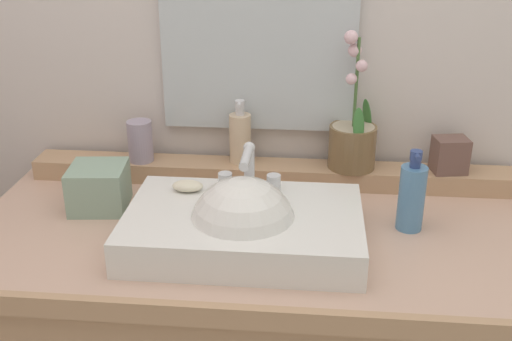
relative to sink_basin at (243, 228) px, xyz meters
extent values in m
cube|color=beige|center=(0.03, 0.50, 0.32)|extent=(2.88, 0.20, 2.48)
cube|color=tan|center=(0.03, 0.08, -0.06)|extent=(1.33, 0.62, 0.04)
cube|color=tan|center=(0.03, -0.22, -0.06)|extent=(1.33, 0.02, 0.04)
cube|color=tan|center=(0.03, 0.33, -0.02)|extent=(1.25, 0.09, 0.05)
cube|color=white|center=(0.00, 0.01, 0.00)|extent=(0.50, 0.33, 0.08)
sphere|color=white|center=(0.00, -0.01, 0.00)|extent=(0.23, 0.23, 0.23)
cylinder|color=silver|center=(0.00, 0.12, 0.09)|extent=(0.02, 0.02, 0.10)
cylinder|color=silver|center=(0.00, 0.07, 0.14)|extent=(0.02, 0.11, 0.02)
sphere|color=silver|center=(0.00, 0.12, 0.14)|extent=(0.03, 0.03, 0.03)
cylinder|color=silver|center=(-0.06, 0.12, 0.05)|extent=(0.03, 0.03, 0.04)
cylinder|color=silver|center=(0.05, 0.12, 0.05)|extent=(0.03, 0.03, 0.04)
ellipsoid|color=beige|center=(-0.14, 0.10, 0.05)|extent=(0.07, 0.04, 0.02)
cylinder|color=brown|center=(0.24, 0.33, 0.06)|extent=(0.12, 0.12, 0.11)
cylinder|color=tan|center=(0.24, 0.33, 0.11)|extent=(0.11, 0.11, 0.01)
cylinder|color=#476B38|center=(0.24, 0.33, 0.23)|extent=(0.01, 0.01, 0.22)
ellipsoid|color=#387033|center=(0.27, 0.37, 0.13)|extent=(0.04, 0.04, 0.10)
ellipsoid|color=#387033|center=(0.25, 0.29, 0.13)|extent=(0.03, 0.03, 0.09)
sphere|color=beige|center=(0.23, 0.33, 0.24)|extent=(0.03, 0.03, 0.03)
sphere|color=beige|center=(0.25, 0.33, 0.27)|extent=(0.03, 0.03, 0.03)
sphere|color=beige|center=(0.23, 0.34, 0.31)|extent=(0.03, 0.03, 0.03)
sphere|color=beige|center=(0.22, 0.33, 0.34)|extent=(0.03, 0.03, 0.03)
cylinder|color=beige|center=(-0.05, 0.34, 0.07)|extent=(0.06, 0.06, 0.13)
cylinder|color=silver|center=(-0.05, 0.34, 0.15)|extent=(0.02, 0.02, 0.02)
cylinder|color=silver|center=(-0.05, 0.34, 0.17)|extent=(0.03, 0.03, 0.02)
cylinder|color=silver|center=(-0.05, 0.32, 0.17)|extent=(0.01, 0.03, 0.01)
cylinder|color=#9D91A5|center=(-0.31, 0.33, 0.06)|extent=(0.06, 0.06, 0.11)
cube|color=brown|center=(0.48, 0.33, 0.05)|extent=(0.09, 0.08, 0.09)
cylinder|color=#4F81AD|center=(0.36, 0.11, 0.03)|extent=(0.06, 0.06, 0.15)
cylinder|color=navy|center=(0.36, 0.11, 0.12)|extent=(0.02, 0.02, 0.02)
cylinder|color=navy|center=(0.36, 0.11, 0.14)|extent=(0.03, 0.03, 0.02)
cylinder|color=navy|center=(0.36, 0.10, 0.14)|extent=(0.01, 0.03, 0.01)
cube|color=#86A38E|center=(-0.36, 0.15, 0.01)|extent=(0.14, 0.14, 0.11)
cube|color=silver|center=(0.00, 0.39, 0.35)|extent=(0.49, 0.02, 0.52)
camera|label=1|loc=(0.14, -1.14, 0.63)|focal=43.18mm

